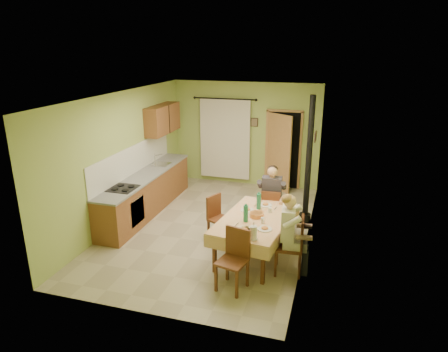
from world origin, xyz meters
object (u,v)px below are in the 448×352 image
(dining_table, at_px, (255,237))
(man_right, at_px, (290,225))
(stove_flue, at_px, (307,182))
(chair_near, at_px, (232,272))
(chair_left, at_px, (220,228))
(chair_right, at_px, (289,257))
(man_far, at_px, (272,192))
(chair_far, at_px, (270,218))

(dining_table, xyz_separation_m, man_right, (0.66, -0.39, 0.50))
(man_right, height_order, stove_flue, stove_flue)
(chair_near, height_order, chair_left, chair_near)
(dining_table, distance_m, chair_right, 0.78)
(man_right, xyz_separation_m, stove_flue, (0.10, 1.89, 0.15))
(chair_right, height_order, man_far, man_far)
(chair_right, relative_size, man_far, 0.73)
(dining_table, relative_size, man_far, 1.47)
(chair_left, bearing_deg, dining_table, 91.47)
(chair_far, height_order, man_far, man_far)
(chair_right, relative_size, chair_left, 1.08)
(dining_table, height_order, man_far, man_far)
(chair_far, xyz_separation_m, chair_left, (-0.88, -0.74, 0.00))
(dining_table, bearing_deg, man_right, -22.53)
(dining_table, relative_size, stove_flue, 0.73)
(man_far, bearing_deg, dining_table, -99.42)
(chair_left, bearing_deg, chair_near, 49.41)
(chair_left, bearing_deg, man_right, 88.41)
(stove_flue, bearing_deg, chair_left, -142.97)
(chair_left, height_order, man_far, man_far)
(chair_near, distance_m, stove_flue, 2.87)
(chair_right, bearing_deg, dining_table, 55.06)
(dining_table, distance_m, man_far, 1.21)
(man_right, bearing_deg, chair_near, 128.07)
(dining_table, height_order, stove_flue, stove_flue)
(man_right, bearing_deg, dining_table, 54.39)
(chair_near, bearing_deg, chair_left, -52.88)
(dining_table, xyz_separation_m, chair_far, (0.09, 1.08, -0.09))
(chair_right, height_order, man_right, man_right)
(dining_table, bearing_deg, man_far, 92.90)
(dining_table, xyz_separation_m, stove_flue, (0.76, 1.51, 0.65))
(stove_flue, bearing_deg, dining_table, -116.74)
(dining_table, relative_size, chair_left, 2.16)
(chair_near, relative_size, chair_right, 0.97)
(chair_far, height_order, chair_left, chair_left)
(chair_far, xyz_separation_m, man_far, (-0.00, 0.01, 0.59))
(chair_far, distance_m, man_far, 0.59)
(chair_far, distance_m, chair_near, 2.22)
(chair_right, distance_m, man_right, 0.59)
(dining_table, height_order, chair_left, chair_left)
(chair_left, distance_m, man_far, 1.29)
(chair_near, xyz_separation_m, stove_flue, (0.88, 2.63, 0.73))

